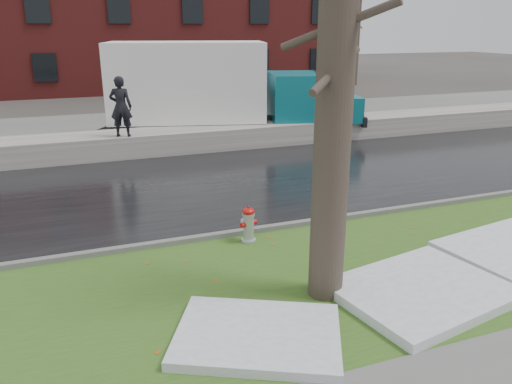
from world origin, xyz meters
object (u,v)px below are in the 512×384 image
object	(u,v)px
tree	(336,75)
box_truck	(218,89)
fire_hydrant	(248,223)
worker	(121,107)

from	to	relation	value
tree	box_truck	distance (m)	11.98
fire_hydrant	tree	bearing A→B (deg)	-96.81
box_truck	worker	distance (m)	4.18
fire_hydrant	box_truck	distance (m)	9.81
fire_hydrant	worker	xyz separation A→B (m)	(-1.52, 7.56, 1.26)
fire_hydrant	tree	world-z (taller)	tree
tree	worker	world-z (taller)	tree
fire_hydrant	worker	size ratio (longest dim) A/B	0.39
fire_hydrant	box_truck	size ratio (longest dim) A/B	0.07
box_truck	worker	xyz separation A→B (m)	(-3.72, -1.89, -0.19)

